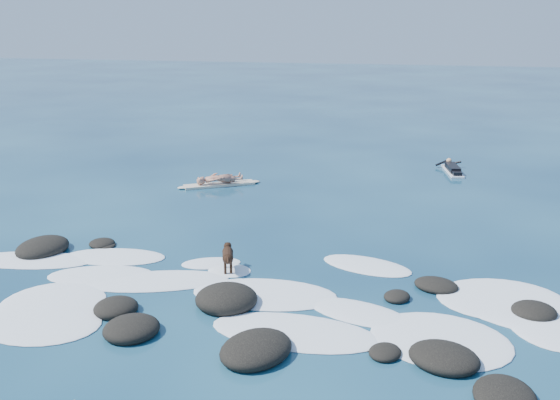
# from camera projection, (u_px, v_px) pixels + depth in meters

# --- Properties ---
(ground) EXTENTS (160.00, 160.00, 0.00)m
(ground) POSITION_uv_depth(u_px,v_px,m) (264.00, 282.00, 14.94)
(ground) COLOR #0A2642
(ground) RESTS_ON ground
(reef_rocks) EXTENTS (13.59, 6.13, 0.59)m
(reef_rocks) POSITION_uv_depth(u_px,v_px,m) (237.00, 307.00, 13.38)
(reef_rocks) COLOR black
(reef_rocks) RESTS_ON ground
(breaking_foam) EXTENTS (16.12, 6.74, 0.12)m
(breaking_foam) POSITION_uv_depth(u_px,v_px,m) (261.00, 299.00, 14.04)
(breaking_foam) COLOR white
(breaking_foam) RESTS_ON ground
(standing_surfer_rig) EXTENTS (2.86, 2.00, 1.83)m
(standing_surfer_rig) POSITION_uv_depth(u_px,v_px,m) (219.00, 167.00, 23.51)
(standing_surfer_rig) COLOR beige
(standing_surfer_rig) RESTS_ON ground
(paddling_surfer_rig) EXTENTS (1.17, 2.47, 0.43)m
(paddling_surfer_rig) POSITION_uv_depth(u_px,v_px,m) (452.00, 169.00, 25.81)
(paddling_surfer_rig) COLOR white
(paddling_surfer_rig) RESTS_ON ground
(dog) EXTENTS (0.50, 1.04, 0.68)m
(dog) POSITION_uv_depth(u_px,v_px,m) (228.00, 255.00, 15.45)
(dog) COLOR black
(dog) RESTS_ON ground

